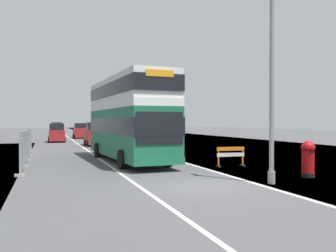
# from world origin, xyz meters

# --- Properties ---
(ground) EXTENTS (140.00, 280.00, 0.10)m
(ground) POSITION_xyz_m (0.57, 0.16, -0.05)
(ground) COLOR #4C4C4F
(double_decker_bus) EXTENTS (3.31, 11.47, 5.07)m
(double_decker_bus) POSITION_xyz_m (-0.70, 9.55, 2.70)
(double_decker_bus) COLOR #196042
(double_decker_bus) RESTS_ON ground
(lamppost_foreground) EXTENTS (0.29, 0.70, 7.97)m
(lamppost_foreground) POSITION_xyz_m (2.89, -0.35, 3.76)
(lamppost_foreground) COLOR gray
(lamppost_foreground) RESTS_ON ground
(red_pillar_postbox) EXTENTS (0.61, 0.61, 1.60)m
(red_pillar_postbox) POSITION_xyz_m (5.42, 0.64, 0.88)
(red_pillar_postbox) COLOR black
(red_pillar_postbox) RESTS_ON ground
(roadworks_barrier) EXTENTS (1.59, 0.53, 1.07)m
(roadworks_barrier) POSITION_xyz_m (4.00, 5.10, 0.65)
(roadworks_barrier) COLOR orange
(roadworks_barrier) RESTS_ON ground
(construction_site_fence) EXTENTS (0.44, 13.80, 2.00)m
(construction_site_fence) POSITION_xyz_m (-6.61, 11.56, 0.95)
(construction_site_fence) COLOR #A8AAAD
(construction_site_fence) RESTS_ON ground
(car_oncoming_near) EXTENTS (2.02, 4.27, 2.36)m
(car_oncoming_near) POSITION_xyz_m (-0.73, 25.09, 1.10)
(car_oncoming_near) COLOR maroon
(car_oncoming_near) RESTS_ON ground
(car_receding_mid) EXTENTS (1.96, 4.21, 2.21)m
(car_receding_mid) POSITION_xyz_m (-4.29, 33.24, 1.03)
(car_receding_mid) COLOR maroon
(car_receding_mid) RESTS_ON ground
(car_receding_far) EXTENTS (2.03, 4.10, 2.21)m
(car_receding_far) POSITION_xyz_m (-0.72, 42.50, 1.04)
(car_receding_far) COLOR maroon
(car_receding_far) RESTS_ON ground
(car_far_side) EXTENTS (2.08, 4.31, 2.29)m
(car_far_side) POSITION_xyz_m (-3.73, 52.49, 1.07)
(car_far_side) COLOR slate
(car_far_side) RESTS_ON ground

